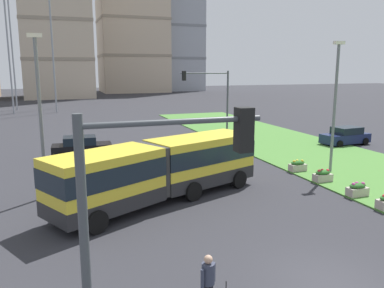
{
  "coord_description": "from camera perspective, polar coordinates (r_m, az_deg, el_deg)",
  "views": [
    {
      "loc": [
        -7.82,
        -9.14,
        6.69
      ],
      "look_at": [
        -0.13,
        12.48,
        2.2
      ],
      "focal_mm": 36.39,
      "sensor_mm": 36.0,
      "label": 1
    }
  ],
  "objects": [
    {
      "name": "apartment_tower_westcentre",
      "position": [
        97.96,
        -19.48,
        18.67
      ],
      "size": [
        15.04,
        17.06,
        41.25
      ],
      "color": "#C6B299",
      "rests_on": "ground"
    },
    {
      "name": "flower_planter_3",
      "position": [
        24.4,
        18.61,
        -4.4
      ],
      "size": [
        1.1,
        0.56,
        0.74
      ],
      "color": "#B7AD9E",
      "rests_on": "grass_median"
    },
    {
      "name": "articulated_bus",
      "position": [
        19.77,
        -4.61,
        -3.73
      ],
      "size": [
        11.74,
        7.06,
        3.0
      ],
      "color": "yellow",
      "rests_on": "ground"
    },
    {
      "name": "traffic_light_near_left",
      "position": [
        6.8,
        -6.92,
        -11.48
      ],
      "size": [
        3.22,
        0.28,
        6.01
      ],
      "color": "#474C51",
      "rests_on": "ground"
    },
    {
      "name": "car_black_sedan",
      "position": [
        30.89,
        -15.89,
        -0.44
      ],
      "size": [
        4.49,
        2.22,
        1.58
      ],
      "color": "black",
      "rests_on": "ground"
    },
    {
      "name": "traffic_light_far_right",
      "position": [
        33.81,
        3.08,
        7.24
      ],
      "size": [
        4.39,
        0.28,
        6.46
      ],
      "color": "#474C51",
      "rests_on": "ground"
    },
    {
      "name": "flower_planter_2",
      "position": [
        22.35,
        23.08,
        -6.12
      ],
      "size": [
        1.1,
        0.56,
        0.74
      ],
      "color": "#B7AD9E",
      "rests_on": "grass_median"
    },
    {
      "name": "car_navy_sedan",
      "position": [
        37.07,
        21.57,
        1.08
      ],
      "size": [
        4.54,
        2.32,
        1.58
      ],
      "color": "#19234C",
      "rests_on": "ground"
    },
    {
      "name": "ground_plane",
      "position": [
        13.77,
        19.29,
        -18.69
      ],
      "size": [
        260.0,
        260.0,
        0.0
      ],
      "primitive_type": "plane",
      "color": "#2D2D33"
    },
    {
      "name": "streetlight_left",
      "position": [
        21.15,
        -21.38,
        4.69
      ],
      "size": [
        0.7,
        0.28,
        8.36
      ],
      "color": "slate",
      "rests_on": "ground"
    },
    {
      "name": "grass_median",
      "position": [
        27.9,
        24.75,
        -3.76
      ],
      "size": [
        10.0,
        70.0,
        0.08
      ],
      "primitive_type": "cube",
      "color": "#4C8438",
      "rests_on": "ground_plane"
    },
    {
      "name": "streetlight_median",
      "position": [
        26.17,
        20.22,
        5.8
      ],
      "size": [
        0.7,
        0.28,
        8.31
      ],
      "color": "slate",
      "rests_on": "ground"
    },
    {
      "name": "flower_planter_4",
      "position": [
        26.37,
        15.23,
        -3.07
      ],
      "size": [
        1.1,
        0.56,
        0.74
      ],
      "color": "#B7AD9E",
      "rests_on": "grass_median"
    },
    {
      "name": "pedestrian_crossing",
      "position": [
        11.25,
        2.37,
        -19.33
      ],
      "size": [
        0.52,
        0.36,
        1.74
      ],
      "color": "black",
      "rests_on": "ground"
    },
    {
      "name": "apartment_tower_centre",
      "position": [
        114.52,
        -8.78,
        17.3
      ],
      "size": [
        18.23,
        15.98,
        38.67
      ],
      "color": "#C6B299",
      "rests_on": "ground"
    }
  ]
}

